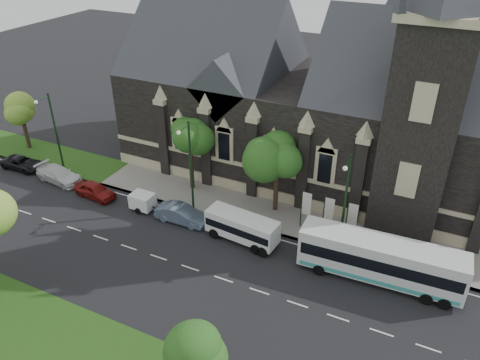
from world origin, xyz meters
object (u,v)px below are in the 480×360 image
Objects in this scene: banner_flag_right at (350,217)px; tree_park_east at (195,339)px; tree_walk_left at (193,137)px; banner_flag_center at (327,211)px; box_trailer at (143,201)px; sedan at (181,214)px; car_far_red at (95,190)px; car_far_black at (22,163)px; street_lamp_far at (54,130)px; tree_walk_far at (23,112)px; street_lamp_near at (345,200)px; tour_coach at (381,259)px; street_lamp_mid at (190,163)px; banner_flag_left at (305,205)px; tree_walk_right at (281,155)px; car_far_white at (59,175)px; shuttle_bus at (242,227)px.

tree_park_east is at bearing -102.65° from banner_flag_right.
banner_flag_center is at bearing -6.89° from tree_walk_left.
box_trailer is at bearing -114.41° from tree_walk_left.
sedan is 9.85m from car_far_red.
car_far_black is (-16.50, 0.87, -0.28)m from box_trailer.
street_lamp_far reaches higher than car_far_black.
tree_walk_far is 37.95m from street_lamp_near.
car_far_black is (-38.38, 0.96, -1.27)m from tour_coach.
car_far_red is at bearing -18.43° from street_lamp_far.
street_lamp_mid is 10.92m from car_far_red.
car_far_black is at bearing -53.06° from tree_walk_far.
banner_flag_center is at bearing 0.00° from banner_flag_left.
tree_park_east reaches higher than car_far_black.
car_far_red is (-9.85, -0.13, -0.04)m from sedan.
tree_walk_left reaches higher than sedan.
street_lamp_mid reaches higher than box_trailer.
banner_flag_right is at bearing -13.60° from tree_walk_right.
street_lamp_far is 26.50m from banner_flag_left.
car_far_white is (8.61, -4.38, -3.84)m from tree_walk_far.
street_lamp_mid is 2.25× the size of banner_flag_right.
banner_flag_left is (-3.71, 1.91, -2.73)m from street_lamp_near.
box_trailer is at bearing -175.54° from shuttle_bus.
banner_flag_left is (0.11, 18.32, -2.24)m from tree_park_east.
banner_flag_right is at bearing 0.00° from banner_flag_center.
tree_walk_far is 34.20m from banner_flag_left.
tree_park_east reaches higher than box_trailer.
tree_park_east is at bearing -32.10° from street_lamp_far.
tour_coach is 27.43m from car_far_red.
banner_flag_center is 0.61× the size of shuttle_bus.
shuttle_bus is at bearing -146.99° from banner_flag_center.
banner_flag_right is 14.83m from sedan.
street_lamp_mid is at bearing 24.15° from box_trailer.
tree_walk_right is 1.02× the size of tree_walk_left.
tree_walk_left is 15.12m from car_far_white.
tree_walk_left is 7.65m from sedan.
tree_walk_far is at bearing 166.72° from box_trailer.
car_far_white is (-15.21, -1.29, -4.33)m from street_lamp_mid.
street_lamp_far is at bearing -80.78° from car_far_black.
banner_flag_left reaches higher than sedan.
shuttle_bus is (-7.81, -2.06, -3.68)m from street_lamp_near.
street_lamp_far is 16.73m from sedan.
tree_walk_left is 14.58m from banner_flag_center.
banner_flag_center is at bearing 180.00° from banner_flag_right.
street_lamp_mid reaches higher than banner_flag_center.
street_lamp_near is at bearing -79.63° from car_far_red.
tree_walk_far is 8.42m from street_lamp_far.
street_lamp_mid is at bearing -79.71° from car_far_white.
tree_park_east is 1.57× the size of banner_flag_right.
tree_walk_right is at bearing -72.21° from car_far_white.
car_far_black is at bearing 176.03° from tour_coach.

